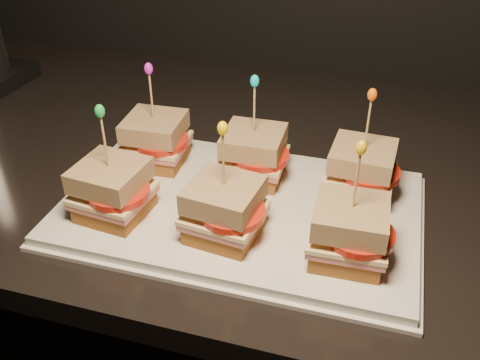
# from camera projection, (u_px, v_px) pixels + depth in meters

# --- Properties ---
(cabinet) EXTENTS (2.33, 0.71, 0.88)m
(cabinet) POSITION_uv_depth(u_px,v_px,m) (271.00, 352.00, 1.12)
(cabinet) COLOR black
(cabinet) RESTS_ON ground
(granite_slab) EXTENTS (2.37, 0.75, 0.04)m
(granite_slab) POSITION_uv_depth(u_px,v_px,m) (280.00, 167.00, 0.86)
(granite_slab) COLOR black
(granite_slab) RESTS_ON cabinet
(platter) EXTENTS (0.47, 0.29, 0.02)m
(platter) POSITION_uv_depth(u_px,v_px,m) (240.00, 208.00, 0.72)
(platter) COLOR white
(platter) RESTS_ON granite_slab
(platter_rim) EXTENTS (0.48, 0.30, 0.01)m
(platter_rim) POSITION_uv_depth(u_px,v_px,m) (240.00, 212.00, 0.73)
(platter_rim) COLOR white
(platter_rim) RESTS_ON granite_slab
(sandwich_0_bread_bot) EXTENTS (0.08, 0.08, 0.02)m
(sandwich_0_bread_bot) POSITION_uv_depth(u_px,v_px,m) (157.00, 155.00, 0.80)
(sandwich_0_bread_bot) COLOR brown
(sandwich_0_bread_bot) RESTS_ON platter
(sandwich_0_ham) EXTENTS (0.09, 0.09, 0.01)m
(sandwich_0_ham) POSITION_uv_depth(u_px,v_px,m) (156.00, 146.00, 0.79)
(sandwich_0_ham) COLOR #B3534C
(sandwich_0_ham) RESTS_ON sandwich_0_bread_bot
(sandwich_0_cheese) EXTENTS (0.09, 0.09, 0.01)m
(sandwich_0_cheese) POSITION_uv_depth(u_px,v_px,m) (156.00, 142.00, 0.79)
(sandwich_0_cheese) COLOR #FADB96
(sandwich_0_cheese) RESTS_ON sandwich_0_ham
(sandwich_0_tomato) EXTENTS (0.08, 0.08, 0.01)m
(sandwich_0_tomato) POSITION_uv_depth(u_px,v_px,m) (161.00, 141.00, 0.78)
(sandwich_0_tomato) COLOR red
(sandwich_0_tomato) RESTS_ON sandwich_0_cheese
(sandwich_0_bread_top) EXTENTS (0.09, 0.09, 0.03)m
(sandwich_0_bread_top) POSITION_uv_depth(u_px,v_px,m) (154.00, 127.00, 0.77)
(sandwich_0_bread_top) COLOR brown
(sandwich_0_bread_top) RESTS_ON sandwich_0_tomato
(sandwich_0_pick) EXTENTS (0.00, 0.00, 0.09)m
(sandwich_0_pick) POSITION_uv_depth(u_px,v_px,m) (152.00, 99.00, 0.75)
(sandwich_0_pick) COLOR tan
(sandwich_0_pick) RESTS_ON sandwich_0_bread_top
(sandwich_0_frill) EXTENTS (0.01, 0.01, 0.02)m
(sandwich_0_frill) POSITION_uv_depth(u_px,v_px,m) (149.00, 69.00, 0.73)
(sandwich_0_frill) COLOR #C21EB2
(sandwich_0_frill) RESTS_ON sandwich_0_pick
(sandwich_1_bread_bot) EXTENTS (0.08, 0.08, 0.02)m
(sandwich_1_bread_bot) POSITION_uv_depth(u_px,v_px,m) (253.00, 170.00, 0.77)
(sandwich_1_bread_bot) COLOR brown
(sandwich_1_bread_bot) RESTS_ON platter
(sandwich_1_ham) EXTENTS (0.09, 0.09, 0.01)m
(sandwich_1_ham) POSITION_uv_depth(u_px,v_px,m) (253.00, 161.00, 0.76)
(sandwich_1_ham) COLOR #B3534C
(sandwich_1_ham) RESTS_ON sandwich_1_bread_bot
(sandwich_1_cheese) EXTENTS (0.09, 0.09, 0.01)m
(sandwich_1_cheese) POSITION_uv_depth(u_px,v_px,m) (253.00, 157.00, 0.75)
(sandwich_1_cheese) COLOR #FADB96
(sandwich_1_cheese) RESTS_ON sandwich_1_ham
(sandwich_1_tomato) EXTENTS (0.08, 0.08, 0.01)m
(sandwich_1_tomato) POSITION_uv_depth(u_px,v_px,m) (261.00, 156.00, 0.74)
(sandwich_1_tomato) COLOR red
(sandwich_1_tomato) RESTS_ON sandwich_1_cheese
(sandwich_1_bread_top) EXTENTS (0.08, 0.08, 0.03)m
(sandwich_1_bread_top) POSITION_uv_depth(u_px,v_px,m) (254.00, 141.00, 0.74)
(sandwich_1_bread_top) COLOR brown
(sandwich_1_bread_top) RESTS_ON sandwich_1_tomato
(sandwich_1_pick) EXTENTS (0.00, 0.00, 0.09)m
(sandwich_1_pick) POSITION_uv_depth(u_px,v_px,m) (254.00, 112.00, 0.72)
(sandwich_1_pick) COLOR tan
(sandwich_1_pick) RESTS_ON sandwich_1_bread_top
(sandwich_1_frill) EXTENTS (0.01, 0.01, 0.02)m
(sandwich_1_frill) POSITION_uv_depth(u_px,v_px,m) (255.00, 81.00, 0.69)
(sandwich_1_frill) COLOR #0BBDC0
(sandwich_1_frill) RESTS_ON sandwich_1_pick
(sandwich_2_bread_bot) EXTENTS (0.08, 0.08, 0.02)m
(sandwich_2_bread_bot) POSITION_uv_depth(u_px,v_px,m) (359.00, 187.00, 0.73)
(sandwich_2_bread_bot) COLOR brown
(sandwich_2_bread_bot) RESTS_ON platter
(sandwich_2_ham) EXTENTS (0.09, 0.09, 0.01)m
(sandwich_2_ham) POSITION_uv_depth(u_px,v_px,m) (360.00, 177.00, 0.72)
(sandwich_2_ham) COLOR #B3534C
(sandwich_2_ham) RESTS_ON sandwich_2_bread_bot
(sandwich_2_cheese) EXTENTS (0.09, 0.09, 0.01)m
(sandwich_2_cheese) POSITION_uv_depth(u_px,v_px,m) (361.00, 173.00, 0.72)
(sandwich_2_cheese) COLOR #FADB96
(sandwich_2_cheese) RESTS_ON sandwich_2_ham
(sandwich_2_tomato) EXTENTS (0.08, 0.08, 0.01)m
(sandwich_2_tomato) POSITION_uv_depth(u_px,v_px,m) (370.00, 172.00, 0.71)
(sandwich_2_tomato) COLOR red
(sandwich_2_tomato) RESTS_ON sandwich_2_cheese
(sandwich_2_bread_top) EXTENTS (0.09, 0.09, 0.03)m
(sandwich_2_bread_top) POSITION_uv_depth(u_px,v_px,m) (363.00, 157.00, 0.70)
(sandwich_2_bread_top) COLOR brown
(sandwich_2_bread_top) RESTS_ON sandwich_2_tomato
(sandwich_2_pick) EXTENTS (0.00, 0.00, 0.09)m
(sandwich_2_pick) POSITION_uv_depth(u_px,v_px,m) (367.00, 127.00, 0.68)
(sandwich_2_pick) COLOR tan
(sandwich_2_pick) RESTS_ON sandwich_2_bread_top
(sandwich_2_frill) EXTENTS (0.01, 0.01, 0.02)m
(sandwich_2_frill) POSITION_uv_depth(u_px,v_px,m) (372.00, 95.00, 0.66)
(sandwich_2_frill) COLOR #EC6007
(sandwich_2_frill) RESTS_ON sandwich_2_pick
(sandwich_3_bread_bot) EXTENTS (0.09, 0.09, 0.02)m
(sandwich_3_bread_bot) POSITION_uv_depth(u_px,v_px,m) (115.00, 206.00, 0.69)
(sandwich_3_bread_bot) COLOR brown
(sandwich_3_bread_bot) RESTS_ON platter
(sandwich_3_ham) EXTENTS (0.10, 0.09, 0.01)m
(sandwich_3_ham) POSITION_uv_depth(u_px,v_px,m) (113.00, 197.00, 0.68)
(sandwich_3_ham) COLOR #B3534C
(sandwich_3_ham) RESTS_ON sandwich_3_bread_bot
(sandwich_3_cheese) EXTENTS (0.10, 0.10, 0.01)m
(sandwich_3_cheese) POSITION_uv_depth(u_px,v_px,m) (113.00, 192.00, 0.68)
(sandwich_3_cheese) COLOR #FADB96
(sandwich_3_cheese) RESTS_ON sandwich_3_ham
(sandwich_3_tomato) EXTENTS (0.08, 0.08, 0.01)m
(sandwich_3_tomato) POSITION_uv_depth(u_px,v_px,m) (118.00, 192.00, 0.67)
(sandwich_3_tomato) COLOR red
(sandwich_3_tomato) RESTS_ON sandwich_3_cheese
(sandwich_3_bread_top) EXTENTS (0.09, 0.09, 0.03)m
(sandwich_3_bread_top) POSITION_uv_depth(u_px,v_px,m) (110.00, 175.00, 0.67)
(sandwich_3_bread_top) COLOR brown
(sandwich_3_bread_top) RESTS_ON sandwich_3_tomato
(sandwich_3_pick) EXTENTS (0.00, 0.00, 0.09)m
(sandwich_3_pick) POSITION_uv_depth(u_px,v_px,m) (105.00, 145.00, 0.64)
(sandwich_3_pick) COLOR tan
(sandwich_3_pick) RESTS_ON sandwich_3_bread_top
(sandwich_3_frill) EXTENTS (0.01, 0.01, 0.02)m
(sandwich_3_frill) POSITION_uv_depth(u_px,v_px,m) (100.00, 111.00, 0.62)
(sandwich_3_frill) COLOR green
(sandwich_3_frill) RESTS_ON sandwich_3_pick
(sandwich_4_bread_bot) EXTENTS (0.09, 0.09, 0.02)m
(sandwich_4_bread_bot) POSITION_uv_depth(u_px,v_px,m) (225.00, 227.00, 0.66)
(sandwich_4_bread_bot) COLOR brown
(sandwich_4_bread_bot) RESTS_ON platter
(sandwich_4_ham) EXTENTS (0.10, 0.09, 0.01)m
(sandwich_4_ham) POSITION_uv_depth(u_px,v_px,m) (224.00, 217.00, 0.65)
(sandwich_4_ham) COLOR #B3534C
(sandwich_4_ham) RESTS_ON sandwich_4_bread_bot
(sandwich_4_cheese) EXTENTS (0.10, 0.10, 0.01)m
(sandwich_4_cheese) POSITION_uv_depth(u_px,v_px,m) (224.00, 212.00, 0.65)
(sandwich_4_cheese) COLOR #FADB96
(sandwich_4_cheese) RESTS_ON sandwich_4_ham
(sandwich_4_tomato) EXTENTS (0.08, 0.08, 0.01)m
(sandwich_4_tomato) POSITION_uv_depth(u_px,v_px,m) (232.00, 212.00, 0.63)
(sandwich_4_tomato) COLOR red
(sandwich_4_tomato) RESTS_ON sandwich_4_cheese
(sandwich_4_bread_top) EXTENTS (0.09, 0.09, 0.03)m
(sandwich_4_bread_top) POSITION_uv_depth(u_px,v_px,m) (224.00, 195.00, 0.63)
(sandwich_4_bread_top) COLOR brown
(sandwich_4_bread_top) RESTS_ON sandwich_4_tomato
(sandwich_4_pick) EXTENTS (0.00, 0.00, 0.09)m
(sandwich_4_pick) POSITION_uv_depth(u_px,v_px,m) (223.00, 163.00, 0.61)
(sandwich_4_pick) COLOR tan
(sandwich_4_pick) RESTS_ON sandwich_4_bread_top
(sandwich_4_frill) EXTENTS (0.01, 0.01, 0.02)m
(sandwich_4_frill) POSITION_uv_depth(u_px,v_px,m) (223.00, 128.00, 0.58)
(sandwich_4_frill) COLOR #F6C402
(sandwich_4_frill) RESTS_ON sandwich_4_pick
(sandwich_5_bread_bot) EXTENTS (0.08, 0.08, 0.02)m
(sandwich_5_bread_bot) POSITION_uv_depth(u_px,v_px,m) (346.00, 249.00, 0.62)
(sandwich_5_bread_bot) COLOR brown
(sandwich_5_bread_bot) RESTS_ON platter
(sandwich_5_ham) EXTENTS (0.09, 0.09, 0.01)m
(sandwich_5_ham) POSITION_uv_depth(u_px,v_px,m) (348.00, 239.00, 0.61)
(sandwich_5_ham) COLOR #B3534C
(sandwich_5_ham) RESTS_ON sandwich_5_bread_bot
(sandwich_5_cheese) EXTENTS (0.09, 0.09, 0.01)m
(sandwich_5_cheese) POSITION_uv_depth(u_px,v_px,m) (349.00, 234.00, 0.61)
(sandwich_5_cheese) COLOR #FADB96
(sandwich_5_cheese) RESTS_ON sandwich_5_ham
(sandwich_5_tomato) EXTENTS (0.08, 0.08, 0.01)m
(sandwich_5_tomato) POSITION_uv_depth(u_px,v_px,m) (359.00, 234.00, 0.60)
(sandwich_5_tomato) COLOR red
(sandwich_5_tomato) RESTS_ON sandwich_5_cheese
(sandwich_5_bread_top) EXTENTS (0.08, 0.08, 0.03)m
(sandwich_5_bread_top) POSITION_uv_depth(u_px,v_px,m) (351.00, 216.00, 0.60)
(sandwich_5_bread_top) COLOR brown
(sandwich_5_bread_top) RESTS_ON sandwich_5_tomato
(sandwich_5_pick) EXTENTS (0.00, 0.00, 0.09)m
(sandwich_5_pick) POSITION_uv_depth(u_px,v_px,m) (356.00, 184.00, 0.57)
(sandwich_5_pick) COLOR tan
(sandwich_5_pick) RESTS_ON sandwich_5_bread_top
(sandwich_5_frill) EXTENTS (0.01, 0.01, 0.02)m
(sandwich_5_frill) POSITION_uv_depth(u_px,v_px,m) (361.00, 148.00, 0.55)
(sandwich_5_frill) COLOR #E6A60E
(sandwich_5_frill) RESTS_ON sandwich_5_pick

